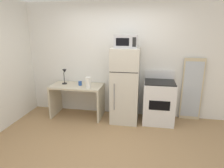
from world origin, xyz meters
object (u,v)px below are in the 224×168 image
object	(u,v)px
desk	(77,95)
coffee_mug	(80,83)
paper_towel_roll	(88,83)
refrigerator	(125,85)
oven_range	(159,102)
desk_lamp	(65,74)
microwave	(126,41)
leaning_mirror	(192,90)

from	to	relation	value
desk	coffee_mug	bearing A→B (deg)	5.37
paper_towel_roll	refrigerator	world-z (taller)	refrigerator
oven_range	desk	bearing A→B (deg)	-179.50
desk_lamp	oven_range	distance (m)	2.21
coffee_mug	microwave	distance (m)	1.41
desk	desk_lamp	world-z (taller)	desk_lamp
refrigerator	oven_range	size ratio (longest dim) A/B	1.47
coffee_mug	refrigerator	world-z (taller)	refrigerator
leaning_mirror	desk	bearing A→B (deg)	-173.96
paper_towel_roll	oven_range	xyz separation A→B (m)	(1.53, 0.17, -0.40)
refrigerator	desk_lamp	bearing A→B (deg)	177.62
desk_lamp	paper_towel_roll	size ratio (longest dim) A/B	1.47
oven_range	microwave	bearing A→B (deg)	-176.02
paper_towel_roll	microwave	size ratio (longest dim) A/B	0.52
paper_towel_roll	refrigerator	size ratio (longest dim) A/B	0.15
coffee_mug	leaning_mirror	world-z (taller)	leaning_mirror
coffee_mug	paper_towel_roll	distance (m)	0.30
refrigerator	microwave	world-z (taller)	microwave
refrigerator	oven_range	world-z (taller)	refrigerator
desk	microwave	xyz separation A→B (m)	(1.11, -0.03, 1.22)
paper_towel_roll	leaning_mirror	distance (m)	2.29
desk	desk_lamp	bearing A→B (deg)	171.58
paper_towel_roll	refrigerator	bearing A→B (deg)	9.91
coffee_mug	leaning_mirror	bearing A→B (deg)	6.06
desk	oven_range	world-z (taller)	oven_range
desk	desk_lamp	distance (m)	0.56
paper_towel_roll	refrigerator	distance (m)	0.81
coffee_mug	microwave	xyz separation A→B (m)	(1.04, -0.04, 0.95)
paper_towel_roll	microwave	world-z (taller)	microwave
paper_towel_roll	oven_range	bearing A→B (deg)	6.31
desk_lamp	refrigerator	world-z (taller)	refrigerator
desk_lamp	microwave	world-z (taller)	microwave
desk_lamp	paper_towel_roll	distance (m)	0.66
paper_towel_roll	leaning_mirror	size ratio (longest dim) A/B	0.17
coffee_mug	refrigerator	distance (m)	1.04
oven_range	paper_towel_roll	bearing A→B (deg)	-173.69
desk	coffee_mug	xyz separation A→B (m)	(0.08, 0.01, 0.27)
desk_lamp	leaning_mirror	xyz separation A→B (m)	(2.87, 0.23, -0.29)
paper_towel_roll	microwave	xyz separation A→B (m)	(0.80, 0.12, 0.88)
refrigerator	leaning_mirror	xyz separation A→B (m)	(1.45, 0.29, -0.11)
microwave	leaning_mirror	xyz separation A→B (m)	(1.45, 0.31, -1.05)
desk	paper_towel_roll	size ratio (longest dim) A/B	4.84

